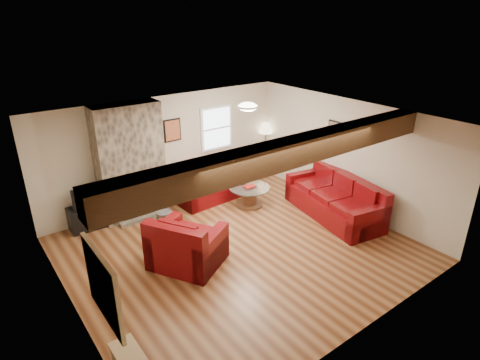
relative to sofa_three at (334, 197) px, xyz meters
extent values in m
plane|color=#5D3118|center=(-2.48, 0.16, -0.46)|extent=(8.00, 8.00, 0.00)
plane|color=white|center=(-2.48, 0.16, 2.04)|extent=(8.00, 8.00, 0.00)
plane|color=beige|center=(-2.48, 2.91, 0.79)|extent=(8.00, 0.00, 8.00)
plane|color=beige|center=(-2.48, -2.59, 0.79)|extent=(8.00, 0.00, 8.00)
plane|color=beige|center=(-5.48, 0.16, 0.79)|extent=(0.00, 7.50, 7.50)
plane|color=beige|center=(0.52, 0.16, 0.79)|extent=(0.00, 7.50, 7.50)
cube|color=#34210F|center=(-2.48, -1.09, 1.85)|extent=(6.00, 0.36, 0.38)
cube|color=#37312A|center=(-3.48, 2.66, 0.79)|extent=(1.40, 0.50, 2.50)
cube|color=black|center=(-3.48, 2.41, -0.01)|extent=(0.70, 0.06, 0.90)
cube|color=#37312A|center=(-3.48, 2.36, -0.42)|extent=(1.00, 0.25, 0.08)
cylinder|color=#402314|center=(-1.16, 1.51, -0.43)|extent=(0.63, 0.63, 0.04)
cylinder|color=#402314|center=(-1.16, 1.51, -0.25)|extent=(0.34, 0.34, 0.42)
cylinder|color=white|center=(-1.16, 1.51, 0.00)|extent=(0.94, 0.94, 0.02)
cube|color=maroon|center=(-1.16, 1.51, 0.02)|extent=(0.26, 0.19, 0.03)
cube|color=black|center=(-4.38, 2.69, -0.20)|extent=(1.00, 0.40, 0.50)
imported|color=black|center=(-4.38, 2.69, 0.27)|extent=(0.79, 0.10, 0.46)
cylinder|color=tan|center=(0.32, 2.71, -0.44)|extent=(0.27, 0.27, 0.03)
cylinder|color=tan|center=(0.32, 2.71, 0.21)|extent=(0.03, 0.03, 1.33)
cone|color=#FFEAC1|center=(0.32, 2.71, 0.89)|extent=(0.38, 0.38, 0.27)
camera|label=1|loc=(-6.38, -5.09, 3.79)|focal=30.00mm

